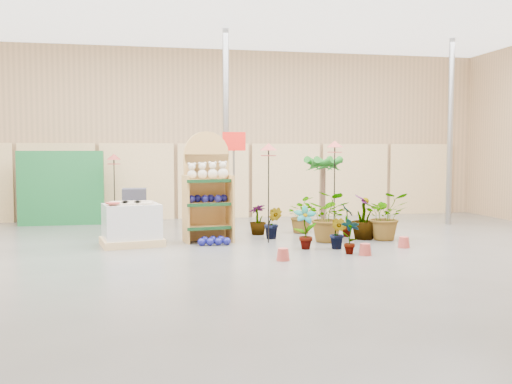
# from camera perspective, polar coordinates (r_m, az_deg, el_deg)

# --- Properties ---
(room) EXTENTS (15.20, 12.10, 4.70)m
(room) POSITION_cam_1_polar(r_m,az_deg,el_deg) (10.32, -1.02, 6.49)
(room) COLOR #504F4D
(room) RESTS_ON ground
(display_shelf) EXTENTS (0.99, 0.71, 2.18)m
(display_shelf) POSITION_cam_1_polar(r_m,az_deg,el_deg) (11.34, -4.92, 0.10)
(display_shelf) COLOR tan
(display_shelf) RESTS_ON ground
(teddy_bears) EXTENTS (0.81, 0.21, 0.35)m
(teddy_bears) POSITION_cam_1_polar(r_m,az_deg,el_deg) (11.22, -4.73, 2.02)
(teddy_bears) COLOR beige
(teddy_bears) RESTS_ON display_shelf
(gazing_balls_shelf) EXTENTS (0.80, 0.27, 0.15)m
(gazing_balls_shelf) POSITION_cam_1_polar(r_m,az_deg,el_deg) (11.23, -4.85, -0.65)
(gazing_balls_shelf) COLOR navy
(gazing_balls_shelf) RESTS_ON display_shelf
(gazing_balls_floor) EXTENTS (0.63, 0.39, 0.15)m
(gazing_balls_floor) POSITION_cam_1_polar(r_m,az_deg,el_deg) (10.95, -4.26, -4.89)
(gazing_balls_floor) COLOR navy
(gazing_balls_floor) RESTS_ON ground
(pallet_stack) EXTENTS (1.27, 1.12, 0.83)m
(pallet_stack) POSITION_cam_1_polar(r_m,az_deg,el_deg) (11.07, -12.34, -3.17)
(pallet_stack) COLOR tan
(pallet_stack) RESTS_ON ground
(charcoal_planters) EXTENTS (0.50, 0.50, 1.00)m
(charcoal_planters) POSITION_cam_1_polar(r_m,az_deg,el_deg) (12.35, -12.04, -1.97)
(charcoal_planters) COLOR #292932
(charcoal_planters) RESTS_ON ground
(trellis_stock) EXTENTS (2.00, 0.30, 1.80)m
(trellis_stock) POSITION_cam_1_polar(r_m,az_deg,el_deg) (14.61, -18.89, 0.39)
(trellis_stock) COLOR #17602C
(trellis_stock) RESTS_ON ground
(offer_sign) EXTENTS (0.50, 0.08, 2.20)m
(offer_sign) POSITION_cam_1_polar(r_m,az_deg,el_deg) (12.37, -2.22, 3.09)
(offer_sign) COLOR gray
(offer_sign) RESTS_ON ground
(bird_table_front) EXTENTS (0.34, 0.34, 1.94)m
(bird_table_front) POSITION_cam_1_polar(r_m,az_deg,el_deg) (11.04, 1.27, 4.18)
(bird_table_front) COLOR black
(bird_table_front) RESTS_ON ground
(bird_table_right) EXTENTS (0.34, 0.34, 2.01)m
(bird_table_right) POSITION_cam_1_polar(r_m,az_deg,el_deg) (11.95, 7.89, 4.43)
(bird_table_right) COLOR black
(bird_table_right) RESTS_ON ground
(bird_table_back) EXTENTS (0.34, 0.34, 1.73)m
(bird_table_back) POSITION_cam_1_polar(r_m,az_deg,el_deg) (13.82, -14.03, 3.20)
(bird_table_back) COLOR black
(bird_table_back) RESTS_ON ground
(palm) EXTENTS (0.70, 0.70, 1.78)m
(palm) POSITION_cam_1_polar(r_m,az_deg,el_deg) (12.96, 6.77, 2.88)
(palm) COLOR brown
(palm) RESTS_ON ground
(potted_plant_0) EXTENTS (0.46, 0.35, 0.80)m
(potted_plant_0) POSITION_cam_1_polar(r_m,az_deg,el_deg) (10.43, 4.93, -3.56)
(potted_plant_0) COLOR #155B15
(potted_plant_0) RESTS_ON ground
(potted_plant_2) EXTENTS (1.20, 1.18, 1.01)m
(potted_plant_2) POSITION_cam_1_polar(r_m,az_deg,el_deg) (11.31, 7.32, -2.44)
(potted_plant_2) COLOR #155B15
(potted_plant_2) RESTS_ON ground
(potted_plant_3) EXTENTS (0.60, 0.60, 0.91)m
(potted_plant_3) POSITION_cam_1_polar(r_m,az_deg,el_deg) (11.78, 10.76, -2.47)
(potted_plant_3) COLOR #155B15
(potted_plant_3) RESTS_ON ground
(potted_plant_4) EXTENTS (0.31, 0.41, 0.70)m
(potted_plant_4) POSITION_cam_1_polar(r_m,az_deg,el_deg) (12.07, 9.08, -2.78)
(potted_plant_4) COLOR #155B15
(potted_plant_4) RESTS_ON ground
(potted_plant_5) EXTENTS (0.44, 0.40, 0.66)m
(potted_plant_5) POSITION_cam_1_polar(r_m,az_deg,el_deg) (11.63, 1.72, -3.10)
(potted_plant_5) COLOR #155B15
(potted_plant_5) RESTS_ON ground
(potted_plant_6) EXTENTS (0.67, 0.75, 0.78)m
(potted_plant_6) POSITION_cam_1_polar(r_m,az_deg,el_deg) (12.53, 4.41, -2.31)
(potted_plant_6) COLOR #155B15
(potted_plant_6) RESTS_ON ground
(potted_plant_8) EXTENTS (0.40, 0.39, 0.63)m
(potted_plant_8) POSITION_cam_1_polar(r_m,az_deg,el_deg) (10.05, 9.41, -4.37)
(potted_plant_8) COLOR #155B15
(potted_plant_8) RESTS_ON ground
(potted_plant_9) EXTENTS (0.39, 0.41, 0.58)m
(potted_plant_9) POSITION_cam_1_polar(r_m,az_deg,el_deg) (10.51, 8.22, -4.10)
(potted_plant_9) COLOR #155B15
(potted_plant_9) RESTS_ON ground
(potted_plant_10) EXTENTS (1.01, 0.92, 0.97)m
(potted_plant_10) POSITION_cam_1_polar(r_m,az_deg,el_deg) (11.78, 12.86, -2.34)
(potted_plant_10) COLOR #155B15
(potted_plant_10) RESTS_ON ground
(potted_plant_11) EXTENTS (0.49, 0.49, 0.65)m
(potted_plant_11) POSITION_cam_1_polar(r_m,az_deg,el_deg) (12.22, 0.19, -2.77)
(potted_plant_11) COLOR #155B15
(potted_plant_11) RESTS_ON ground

